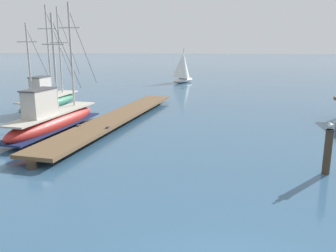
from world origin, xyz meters
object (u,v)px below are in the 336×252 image
fishing_boat_1 (53,119)px  mooring_piling (328,151)px  perched_seagull (331,125)px  distant_sailboat (182,67)px  fishing_boat_0 (49,100)px

fishing_boat_1 → mooring_piling: 12.89m
mooring_piling → fishing_boat_1: bearing=162.7°
perched_seagull → distant_sailboat: size_ratio=0.08×
fishing_boat_1 → mooring_piling: bearing=-17.3°
fishing_boat_0 → mooring_piling: size_ratio=5.48×
fishing_boat_1 → perched_seagull: bearing=-17.3°
distant_sailboat → perched_seagull: bearing=-72.9°
mooring_piling → fishing_boat_0: bearing=148.3°
fishing_boat_0 → perched_seagull: (15.81, -9.75, 1.03)m
fishing_boat_1 → distant_sailboat: 25.78m
fishing_boat_0 → fishing_boat_1: bearing=-59.4°
perched_seagull → mooring_piling: bearing=-126.3°
fishing_boat_1 → mooring_piling: fishing_boat_1 is taller
fishing_boat_0 → fishing_boat_1: fishing_boat_0 is taller
perched_seagull → distant_sailboat: 30.74m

